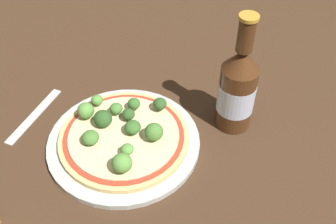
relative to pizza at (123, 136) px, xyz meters
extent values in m
plane|color=#3D2819|center=(0.00, 0.01, -0.02)|extent=(3.00, 3.00, 0.00)
cylinder|color=#B2B7B2|center=(0.00, 0.00, -0.01)|extent=(0.29, 0.29, 0.01)
cylinder|color=tan|center=(0.00, 0.00, 0.00)|extent=(0.25, 0.25, 0.01)
cylinder|color=#A83823|center=(0.00, 0.00, 0.00)|extent=(0.23, 0.23, 0.00)
cylinder|color=beige|center=(0.00, 0.00, 0.01)|extent=(0.21, 0.21, 0.00)
cylinder|color=#6B8E51|center=(0.04, -0.03, 0.01)|extent=(0.01, 0.01, 0.01)
ellipsoid|color=#568E3D|center=(0.04, -0.03, 0.02)|extent=(0.02, 0.02, 0.02)
cylinder|color=#6B8E51|center=(-0.03, 0.06, 0.01)|extent=(0.01, 0.01, 0.01)
ellipsoid|color=#386628|center=(-0.03, 0.06, 0.02)|extent=(0.02, 0.02, 0.02)
cylinder|color=#6B8E51|center=(-0.09, 0.03, 0.01)|extent=(0.01, 0.01, 0.01)
ellipsoid|color=#568E3D|center=(-0.09, 0.03, 0.02)|extent=(0.02, 0.02, 0.02)
cylinder|color=#6B8E51|center=(0.06, 0.03, 0.01)|extent=(0.01, 0.01, 0.01)
ellipsoid|color=#477A33|center=(0.06, 0.03, 0.03)|extent=(0.03, 0.03, 0.03)
cylinder|color=#6B8E51|center=(-0.03, -0.05, 0.01)|extent=(0.01, 0.01, 0.01)
ellipsoid|color=#477A33|center=(-0.03, -0.05, 0.02)|extent=(0.03, 0.03, 0.02)
cylinder|color=#6B8E51|center=(-0.04, 0.00, 0.01)|extent=(0.01, 0.01, 0.01)
ellipsoid|color=#2D5123|center=(-0.04, 0.00, 0.02)|extent=(0.04, 0.04, 0.03)
cylinder|color=#6B8E51|center=(0.02, 0.09, 0.01)|extent=(0.01, 0.01, 0.01)
ellipsoid|color=#2D5123|center=(0.02, 0.09, 0.02)|extent=(0.03, 0.03, 0.02)
cylinder|color=#6B8E51|center=(0.06, -0.06, 0.01)|extent=(0.01, 0.01, 0.01)
ellipsoid|color=#568E3D|center=(0.06, -0.06, 0.03)|extent=(0.04, 0.04, 0.03)
cylinder|color=#6B8E51|center=(-0.04, 0.03, 0.01)|extent=(0.01, 0.01, 0.01)
ellipsoid|color=#477A33|center=(-0.04, 0.03, 0.02)|extent=(0.03, 0.03, 0.02)
cylinder|color=#6B8E51|center=(0.02, 0.02, 0.01)|extent=(0.01, 0.01, 0.01)
ellipsoid|color=#386628|center=(0.02, 0.02, 0.02)|extent=(0.03, 0.03, 0.02)
cylinder|color=#6B8E51|center=(-0.01, 0.03, 0.01)|extent=(0.01, 0.01, 0.01)
ellipsoid|color=#2D5123|center=(-0.01, 0.03, 0.02)|extent=(0.02, 0.02, 0.02)
cylinder|color=#6B8E51|center=(-0.08, -0.01, 0.01)|extent=(0.01, 0.01, 0.01)
ellipsoid|color=#568E3D|center=(-0.08, -0.01, 0.03)|extent=(0.03, 0.03, 0.03)
cylinder|color=#472814|center=(0.13, 0.18, 0.05)|extent=(0.07, 0.07, 0.14)
cylinder|color=#B2BCD1|center=(0.13, 0.18, 0.05)|extent=(0.07, 0.07, 0.06)
cone|color=#472814|center=(0.13, 0.18, 0.14)|extent=(0.07, 0.07, 0.04)
cylinder|color=#472814|center=(0.13, 0.18, 0.19)|extent=(0.03, 0.03, 0.06)
cylinder|color=#B7892D|center=(0.13, 0.18, 0.22)|extent=(0.03, 0.03, 0.01)
cube|color=silver|center=(-0.19, -0.06, -0.02)|extent=(0.06, 0.17, 0.00)
camera|label=1|loc=(0.37, -0.33, 0.55)|focal=42.00mm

